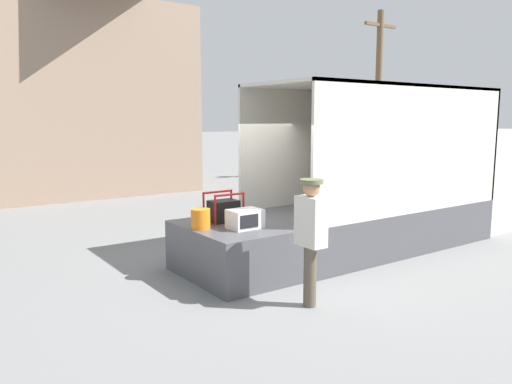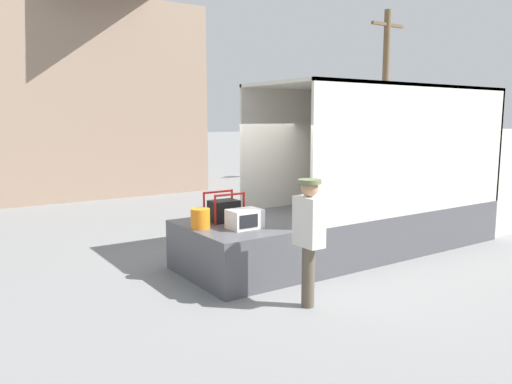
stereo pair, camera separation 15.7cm
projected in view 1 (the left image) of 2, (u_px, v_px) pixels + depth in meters
name	position (u px, v px, depth m)	size (l,w,h in m)	color
ground_plane	(272.00, 267.00, 8.80)	(160.00, 160.00, 0.00)	gray
box_truck	(420.00, 193.00, 10.98)	(7.02, 2.10, 3.22)	silver
tailgate_deck	(234.00, 250.00, 8.29)	(1.56, 2.00, 0.86)	#4C4C51
microwave	(245.00, 219.00, 7.97)	(0.52, 0.40, 0.31)	white
portable_generator	(224.00, 210.00, 8.48)	(0.59, 0.42, 0.51)	black
orange_bucket	(201.00, 219.00, 7.93)	(0.31, 0.31, 0.32)	orange
worker_person	(311.00, 229.00, 6.81)	(0.32, 0.44, 1.79)	brown
house_backdrop	(57.00, 68.00, 18.51)	(8.21, 8.20, 8.72)	gray
utility_pole	(378.00, 93.00, 21.12)	(1.80, 0.28, 7.04)	brown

